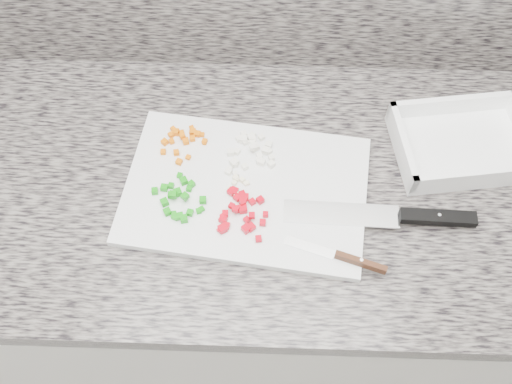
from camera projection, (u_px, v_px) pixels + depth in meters
cabinet at (244, 274)px, 1.49m from camera, size 3.92×0.62×0.86m
countertop at (240, 184)px, 1.10m from camera, size 3.96×0.64×0.04m
cutting_board at (246, 190)px, 1.06m from camera, size 0.48×0.35×0.01m
carrot_pile at (183, 140)px, 1.10m from camera, size 0.09×0.09×0.02m
onion_pile at (250, 151)px, 1.09m from camera, size 0.09×0.11×0.02m
green_pepper_pile at (179, 199)px, 1.03m from camera, size 0.10×0.11×0.02m
red_pepper_pile at (241, 211)px, 1.02m from camera, size 0.09×0.11×0.02m
garlic_pile at (237, 184)px, 1.05m from camera, size 0.04×0.05×0.01m
chef_knife at (405, 216)px, 1.02m from camera, size 0.34×0.05×0.02m
paring_knife at (348, 258)px, 0.97m from camera, size 0.18×0.07×0.02m
tray at (462, 144)px, 1.10m from camera, size 0.28×0.22×0.05m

